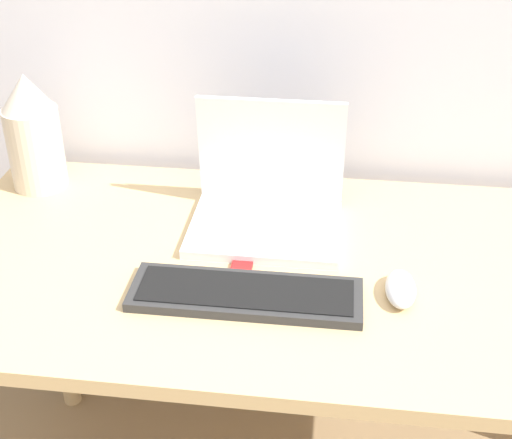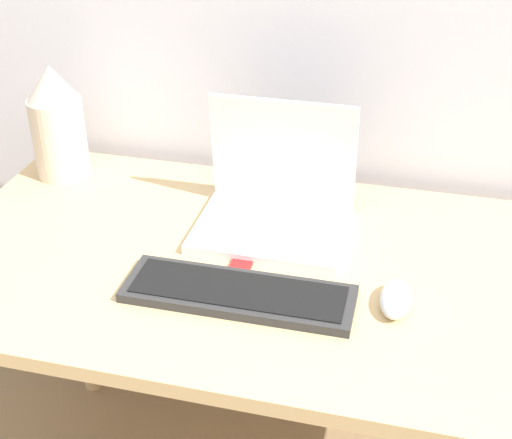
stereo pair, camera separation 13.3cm
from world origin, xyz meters
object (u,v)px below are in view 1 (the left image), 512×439
(vase, at_px, (33,133))
(keyboard, at_px, (246,294))
(mouse, at_px, (401,289))
(mp3_player, at_px, (243,264))
(laptop, at_px, (267,201))

(vase, bearing_deg, keyboard, -34.79)
(mouse, distance_m, vase, 0.88)
(keyboard, xyz_separation_m, vase, (-0.53, 0.37, 0.12))
(keyboard, relative_size, vase, 1.56)
(keyboard, height_order, mp3_player, keyboard)
(laptop, height_order, mouse, laptop)
(laptop, relative_size, vase, 1.15)
(laptop, relative_size, mouse, 2.76)
(vase, distance_m, mp3_player, 0.59)
(mouse, xyz_separation_m, vase, (-0.81, 0.33, 0.11))
(mouse, bearing_deg, laptop, 140.58)
(vase, bearing_deg, mp3_player, -27.59)
(laptop, distance_m, mp3_player, 0.17)
(vase, xyz_separation_m, mp3_player, (0.51, -0.27, -0.13))
(mouse, relative_size, vase, 0.41)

